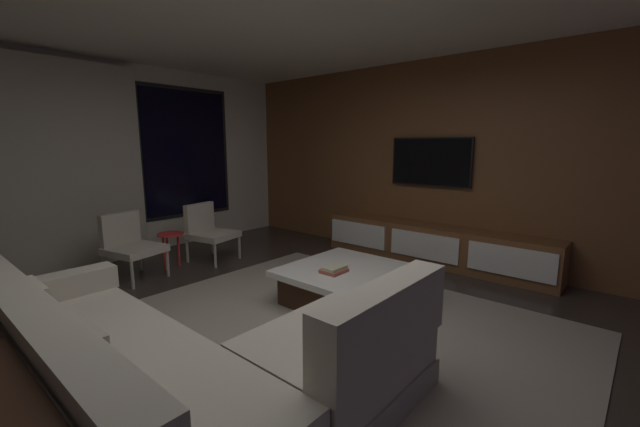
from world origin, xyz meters
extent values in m
plane|color=#332B26|center=(0.00, 0.00, 0.00)|extent=(9.20, 9.20, 0.00)
cube|color=silver|center=(0.00, 3.66, 1.35)|extent=(6.60, 0.12, 2.70)
cube|color=black|center=(1.30, 3.60, 1.45)|extent=(1.52, 0.02, 2.02)
cube|color=black|center=(1.30, 3.58, 1.45)|extent=(1.40, 0.03, 1.90)
cube|color=#BCB5A3|center=(-0.55, 3.48, 1.30)|extent=(2.10, 0.12, 2.60)
cube|color=brown|center=(3.06, 0.00, 1.35)|extent=(0.12, 7.80, 2.70)
cube|color=gray|center=(0.35, -0.10, 0.01)|extent=(3.20, 3.80, 0.01)
cube|color=#A49C8C|center=(-1.23, 0.13, 0.09)|extent=(0.90, 2.50, 0.18)
cube|color=beige|center=(-1.23, 0.13, 0.30)|extent=(0.86, 2.42, 0.24)
cube|color=beige|center=(-1.58, 0.13, 0.62)|extent=(0.20, 2.50, 0.40)
cube|color=beige|center=(-1.23, 1.28, 0.51)|extent=(0.90, 0.20, 0.18)
cube|color=#A49C8C|center=(-0.25, -0.67, 0.09)|extent=(1.10, 0.90, 0.18)
cube|color=beige|center=(-0.25, -0.67, 0.30)|extent=(1.07, 0.86, 0.24)
cube|color=beige|center=(-0.25, -1.02, 0.62)|extent=(1.10, 0.20, 0.40)
cube|color=beige|center=(-1.46, 0.68, 0.58)|extent=(0.10, 0.36, 0.36)
cube|color=#B2A893|center=(-1.46, -0.17, 0.58)|extent=(0.10, 0.36, 0.36)
cube|color=#331E13|center=(0.98, 0.14, 0.15)|extent=(1.00, 1.00, 0.30)
cube|color=white|center=(0.98, 0.14, 0.33)|extent=(1.16, 1.16, 0.06)
cube|color=#9B4E3D|center=(0.80, 0.18, 0.38)|extent=(0.23, 0.20, 0.03)
cube|color=#BDBA92|center=(0.81, 0.18, 0.41)|extent=(0.23, 0.15, 0.03)
cylinder|color=#B2ADA0|center=(1.24, 2.23, 0.18)|extent=(0.04, 0.04, 0.36)
cylinder|color=#B2ADA0|center=(0.77, 2.12, 0.18)|extent=(0.04, 0.04, 0.36)
cylinder|color=#B2ADA0|center=(1.13, 2.72, 0.18)|extent=(0.04, 0.04, 0.36)
cylinder|color=#B2ADA0|center=(0.66, 2.61, 0.18)|extent=(0.04, 0.04, 0.36)
cube|color=beige|center=(0.95, 2.42, 0.36)|extent=(0.65, 0.66, 0.08)
cube|color=beige|center=(0.89, 2.65, 0.59)|extent=(0.49, 0.18, 0.38)
cylinder|color=#B2ADA0|center=(0.20, 2.27, 0.18)|extent=(0.04, 0.04, 0.36)
cylinder|color=#B2ADA0|center=(-0.27, 2.17, 0.18)|extent=(0.04, 0.04, 0.36)
cylinder|color=#B2ADA0|center=(0.09, 2.76, 0.18)|extent=(0.04, 0.04, 0.36)
cylinder|color=#B2ADA0|center=(-0.38, 2.65, 0.18)|extent=(0.04, 0.04, 0.36)
cube|color=beige|center=(-0.09, 2.46, 0.36)|extent=(0.65, 0.67, 0.08)
cube|color=beige|center=(-0.15, 2.70, 0.59)|extent=(0.49, 0.19, 0.38)
cylinder|color=red|center=(0.30, 2.55, 0.23)|extent=(0.03, 0.03, 0.46)
cylinder|color=red|center=(0.50, 2.55, 0.23)|extent=(0.03, 0.03, 0.46)
cylinder|color=red|center=(0.40, 2.65, 0.23)|extent=(0.03, 0.03, 0.46)
cylinder|color=red|center=(0.40, 2.55, 0.45)|extent=(0.32, 0.32, 0.02)
cube|color=brown|center=(2.78, 0.10, 0.26)|extent=(0.44, 3.10, 0.52)
cube|color=white|center=(2.55, -0.94, 0.29)|extent=(0.02, 0.93, 0.33)
cube|color=white|center=(2.55, 0.10, 0.29)|extent=(0.02, 0.93, 0.33)
cube|color=white|center=(2.55, 1.15, 0.29)|extent=(0.02, 0.93, 0.33)
cube|color=black|center=(2.74, -0.75, 0.12)|extent=(0.33, 0.68, 0.19)
cube|color=gray|center=(2.74, -1.01, 0.11)|extent=(0.03, 0.04, 0.16)
cube|color=#6C6AB2|center=(2.74, -0.91, 0.11)|extent=(0.03, 0.04, 0.16)
cube|color=slate|center=(2.74, -0.80, 0.11)|extent=(0.03, 0.04, 0.16)
cube|color=#AD61B5|center=(2.74, -0.70, 0.11)|extent=(0.03, 0.04, 0.17)
cube|color=#B770B7|center=(2.74, -0.60, 0.11)|extent=(0.03, 0.04, 0.17)
cube|color=#4B5976|center=(2.74, -0.49, 0.11)|extent=(0.03, 0.04, 0.16)
cube|color=black|center=(2.95, 0.25, 1.35)|extent=(0.04, 1.13, 0.65)
cube|color=black|center=(2.95, 0.25, 1.35)|extent=(0.05, 1.09, 0.61)
camera|label=1|loc=(-1.99, -2.05, 1.57)|focal=21.66mm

